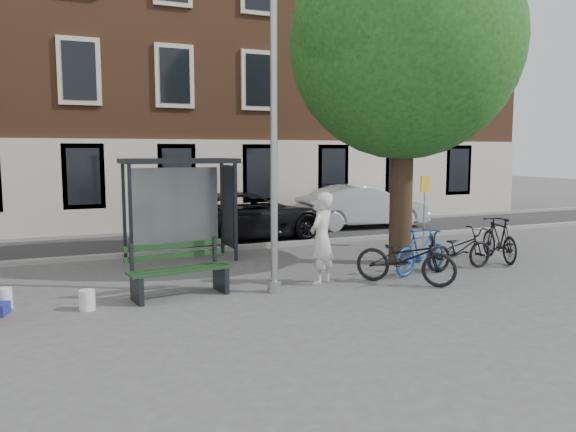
{
  "coord_description": "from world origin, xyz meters",
  "views": [
    {
      "loc": [
        -4.07,
        -10.17,
        2.81
      ],
      "look_at": [
        0.71,
        0.97,
        1.4
      ],
      "focal_mm": 35.0,
      "sensor_mm": 36.0,
      "label": 1
    }
  ],
  "objects_px": {
    "bus_shelter": "(193,186)",
    "painter": "(322,238)",
    "lamppost": "(274,152)",
    "bike_d": "(499,239)",
    "car_dark": "(246,215)",
    "bike_c": "(406,258)",
    "bench": "(179,272)",
    "notice_sign": "(425,194)",
    "bike_b": "(421,251)",
    "car_silver": "(363,206)",
    "bike_a": "(460,249)"
  },
  "relations": [
    {
      "from": "bus_shelter",
      "to": "painter",
      "type": "height_order",
      "value": "bus_shelter"
    },
    {
      "from": "lamppost",
      "to": "bus_shelter",
      "type": "height_order",
      "value": "lamppost"
    },
    {
      "from": "bike_d",
      "to": "car_dark",
      "type": "height_order",
      "value": "car_dark"
    },
    {
      "from": "painter",
      "to": "bike_c",
      "type": "xyz_separation_m",
      "value": [
        1.63,
        -0.72,
        -0.42
      ]
    },
    {
      "from": "bench",
      "to": "notice_sign",
      "type": "distance_m",
      "value": 8.39
    },
    {
      "from": "bike_c",
      "to": "car_dark",
      "type": "xyz_separation_m",
      "value": [
        -1.1,
        7.15,
        0.19
      ]
    },
    {
      "from": "painter",
      "to": "bike_d",
      "type": "distance_m",
      "value": 5.33
    },
    {
      "from": "notice_sign",
      "to": "car_dark",
      "type": "bearing_deg",
      "value": 127.51
    },
    {
      "from": "lamppost",
      "to": "painter",
      "type": "bearing_deg",
      "value": 14.05
    },
    {
      "from": "bike_b",
      "to": "notice_sign",
      "type": "bearing_deg",
      "value": -54.03
    },
    {
      "from": "painter",
      "to": "car_silver",
      "type": "bearing_deg",
      "value": -163.02
    },
    {
      "from": "bike_d",
      "to": "bike_b",
      "type": "bearing_deg",
      "value": 28.09
    },
    {
      "from": "bench",
      "to": "notice_sign",
      "type": "height_order",
      "value": "notice_sign"
    },
    {
      "from": "bike_d",
      "to": "car_silver",
      "type": "distance_m",
      "value": 6.86
    },
    {
      "from": "bike_a",
      "to": "car_silver",
      "type": "xyz_separation_m",
      "value": [
        1.71,
        7.34,
        0.28
      ]
    },
    {
      "from": "bike_c",
      "to": "bike_a",
      "type": "bearing_deg",
      "value": -23.98
    },
    {
      "from": "painter",
      "to": "bike_b",
      "type": "distance_m",
      "value": 2.55
    },
    {
      "from": "painter",
      "to": "bike_b",
      "type": "height_order",
      "value": "painter"
    },
    {
      "from": "notice_sign",
      "to": "bike_a",
      "type": "bearing_deg",
      "value": -125.6
    },
    {
      "from": "bench",
      "to": "car_silver",
      "type": "xyz_separation_m",
      "value": [
        8.34,
        7.13,
        0.32
      ]
    },
    {
      "from": "car_dark",
      "to": "car_silver",
      "type": "relative_size",
      "value": 1.14
    },
    {
      "from": "bike_b",
      "to": "car_silver",
      "type": "xyz_separation_m",
      "value": [
        2.83,
        7.34,
        0.25
      ]
    },
    {
      "from": "bus_shelter",
      "to": "bike_b",
      "type": "distance_m",
      "value": 5.96
    },
    {
      "from": "bench",
      "to": "bike_c",
      "type": "xyz_separation_m",
      "value": [
        4.63,
        -0.88,
        0.09
      ]
    },
    {
      "from": "car_silver",
      "to": "bike_a",
      "type": "bearing_deg",
      "value": 171.91
    },
    {
      "from": "bus_shelter",
      "to": "bike_d",
      "type": "relative_size",
      "value": 1.51
    },
    {
      "from": "car_dark",
      "to": "bench",
      "type": "bearing_deg",
      "value": 143.07
    },
    {
      "from": "bike_b",
      "to": "car_dark",
      "type": "xyz_separation_m",
      "value": [
        -1.99,
        6.49,
        0.23
      ]
    },
    {
      "from": "lamppost",
      "to": "notice_sign",
      "type": "height_order",
      "value": "lamppost"
    },
    {
      "from": "bench",
      "to": "bike_c",
      "type": "distance_m",
      "value": 4.71
    },
    {
      "from": "bike_c",
      "to": "bike_b",
      "type": "bearing_deg",
      "value": -5.67
    },
    {
      "from": "bike_a",
      "to": "bike_c",
      "type": "distance_m",
      "value": 2.11
    },
    {
      "from": "bike_d",
      "to": "car_silver",
      "type": "height_order",
      "value": "car_silver"
    },
    {
      "from": "bike_a",
      "to": "bike_b",
      "type": "bearing_deg",
      "value": 86.92
    },
    {
      "from": "car_dark",
      "to": "notice_sign",
      "type": "relative_size",
      "value": 2.6
    },
    {
      "from": "lamppost",
      "to": "notice_sign",
      "type": "distance_m",
      "value": 6.97
    },
    {
      "from": "bike_d",
      "to": "lamppost",
      "type": "bearing_deg",
      "value": 24.61
    },
    {
      "from": "bike_b",
      "to": "car_silver",
      "type": "height_order",
      "value": "car_silver"
    },
    {
      "from": "car_silver",
      "to": "bike_d",
      "type": "bearing_deg",
      "value": -175.26
    },
    {
      "from": "lamppost",
      "to": "bike_c",
      "type": "bearing_deg",
      "value": -8.4
    },
    {
      "from": "lamppost",
      "to": "car_dark",
      "type": "height_order",
      "value": "lamppost"
    },
    {
      "from": "notice_sign",
      "to": "bike_b",
      "type": "bearing_deg",
      "value": -141.31
    },
    {
      "from": "car_silver",
      "to": "bus_shelter",
      "type": "bearing_deg",
      "value": 121.06
    },
    {
      "from": "bike_a",
      "to": "notice_sign",
      "type": "relative_size",
      "value": 0.92
    },
    {
      "from": "notice_sign",
      "to": "bike_d",
      "type": "bearing_deg",
      "value": -93.19
    },
    {
      "from": "bike_a",
      "to": "notice_sign",
      "type": "distance_m",
      "value": 3.4
    },
    {
      "from": "bus_shelter",
      "to": "bike_b",
      "type": "xyz_separation_m",
      "value": [
        4.32,
        -3.86,
        -1.39
      ]
    },
    {
      "from": "painter",
      "to": "bus_shelter",
      "type": "bearing_deg",
      "value": -101.39
    },
    {
      "from": "painter",
      "to": "bike_d",
      "type": "height_order",
      "value": "painter"
    },
    {
      "from": "bike_a",
      "to": "notice_sign",
      "type": "xyz_separation_m",
      "value": [
        1.21,
        3.0,
        1.04
      ]
    }
  ]
}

